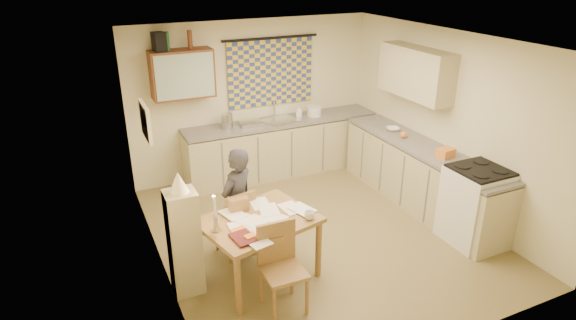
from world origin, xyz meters
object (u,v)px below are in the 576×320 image
dining_table (259,248)px  person (237,203)px  counter_back (284,147)px  counter_right (419,176)px  stove (475,205)px  shelf_stand (184,243)px  chair_far (236,234)px

dining_table → person: bearing=81.8°
counter_back → dining_table: (-1.45, -2.51, -0.07)m
counter_right → stove: stove is taller
dining_table → shelf_stand: size_ratio=1.15×
counter_back → counter_right: (1.29, -1.87, -0.00)m
person → stove: bearing=129.2°
dining_table → shelf_stand: (-0.80, 0.11, 0.22)m
dining_table → person: 0.63m
person → counter_right: bearing=150.3°
counter_right → dining_table: 2.82m
counter_back → person: (-1.50, -1.97, 0.24)m
counter_right → stove: 1.06m
dining_table → counter_back: bearing=46.5°
counter_back → chair_far: size_ratio=3.80×
chair_far → person: (0.03, -0.02, 0.42)m
dining_table → chair_far: bearing=85.0°
stove → shelf_stand: 3.58m
stove → shelf_stand: size_ratio=0.84×
counter_right → shelf_stand: (-3.54, -0.53, 0.14)m
counter_right → person: size_ratio=2.14×
counter_right → shelf_stand: shelf_stand is taller
counter_back → person: 2.48m
counter_right → dining_table: (-2.74, -0.64, -0.07)m
chair_far → shelf_stand: size_ratio=0.73×
counter_right → shelf_stand: size_ratio=2.47×
stove → person: size_ratio=0.73×
dining_table → stove: bearing=-22.3°
counter_back → dining_table: counter_back is taller
counter_back → stove: (1.29, -2.93, 0.05)m
chair_far → shelf_stand: (-0.71, -0.45, 0.33)m
counter_right → dining_table: counter_right is taller
dining_table → shelf_stand: shelf_stand is taller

